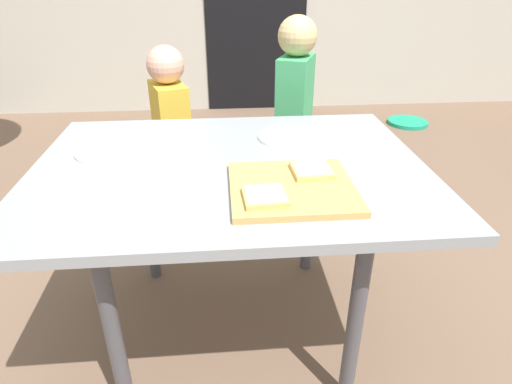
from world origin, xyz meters
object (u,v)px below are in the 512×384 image
cutting_board (292,188)px  plate_white_right (290,137)px  plate_white_left (110,150)px  child_right (294,108)px  pizza_slice_far_right (312,170)px  pizza_slice_near_left (265,196)px  garden_hose_coil (408,122)px  dining_table (230,183)px  child_left (172,130)px

cutting_board → plate_white_right: 0.40m
cutting_board → plate_white_left: (-0.56, 0.33, -0.00)m
child_right → pizza_slice_far_right: bearing=-96.6°
cutting_board → pizza_slice_near_left: bearing=-137.5°
garden_hose_coil → child_right: bearing=-131.7°
dining_table → pizza_slice_far_right: 0.28m
cutting_board → child_right: 1.04m
pizza_slice_far_right → plate_white_right: 0.33m
cutting_board → pizza_slice_far_right: 0.10m
plate_white_left → garden_hose_coil: bearing=46.4°
cutting_board → plate_white_right: cutting_board is taller
plate_white_right → garden_hose_coil: 2.55m
plate_white_left → child_right: child_right is taller
garden_hose_coil → child_left: bearing=-142.0°
child_right → plate_white_right: bearing=-101.1°
garden_hose_coil → dining_table: bearing=-125.7°
garden_hose_coil → cutting_board: bearing=-120.7°
dining_table → plate_white_right: bearing=42.3°
pizza_slice_near_left → pizza_slice_far_right: same height
child_left → pizza_slice_near_left: bearing=-71.7°
child_left → garden_hose_coil: 2.43m
dining_table → pizza_slice_far_right: (0.24, -0.12, 0.09)m
garden_hose_coil → plate_white_left: bearing=-133.6°
child_left → child_right: bearing=4.3°
pizza_slice_near_left → garden_hose_coil: 3.02m
dining_table → cutting_board: 0.27m
plate_white_left → child_left: (0.13, 0.64, -0.16)m
dining_table → pizza_slice_near_left: size_ratio=10.24×
dining_table → plate_white_right: plate_white_right is taller
pizza_slice_far_right → plate_white_right: size_ratio=0.52×
child_right → pizza_slice_near_left: bearing=-103.5°
dining_table → child_right: bearing=67.2°
pizza_slice_far_right → plate_white_right: pizza_slice_far_right is taller
pizza_slice_near_left → pizza_slice_far_right: (0.15, 0.14, 0.00)m
pizza_slice_far_right → garden_hose_coil: (1.37, 2.36, -0.70)m
child_right → garden_hose_coil: child_right is taller
cutting_board → garden_hose_coil: (1.44, 2.43, -0.68)m
child_left → child_right: size_ratio=0.89×
cutting_board → child_left: child_left is taller
plate_white_right → child_right: child_right is taller
plate_white_right → child_left: child_left is taller
plate_white_right → garden_hose_coil: bearing=55.8°
pizza_slice_far_right → child_right: (0.11, 0.95, -0.11)m
pizza_slice_far_right → plate_white_left: bearing=157.7°
pizza_slice_near_left → plate_white_right: bearing=73.5°
cutting_board → garden_hose_coil: bearing=59.3°
pizza_slice_far_right → child_left: (-0.50, 0.90, -0.18)m
dining_table → garden_hose_coil: (1.61, 2.24, -0.61)m
cutting_board → child_left: bearing=113.8°
pizza_slice_far_right → cutting_board: bearing=-135.0°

